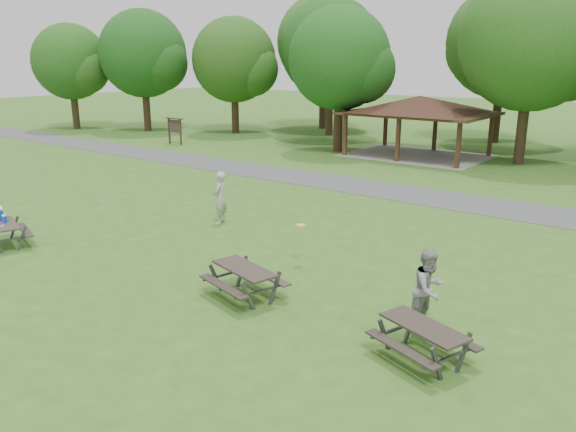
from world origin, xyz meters
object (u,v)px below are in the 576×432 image
at_px(picnic_table_near, 2,223).
at_px(picnic_table_middle, 245,275).
at_px(frisbee_thrower, 220,198).
at_px(frisbee_catcher, 429,289).

xyz_separation_m(picnic_table_near, picnic_table_middle, (9.20, 1.67, -0.11)).
relative_size(frisbee_thrower, frisbee_catcher, 1.04).
relative_size(picnic_table_middle, frisbee_catcher, 1.20).
height_order(picnic_table_near, frisbee_catcher, frisbee_catcher).
bearing_deg(picnic_table_near, frisbee_thrower, 57.72).
distance_m(picnic_table_near, picnic_table_middle, 9.35).
height_order(picnic_table_near, picnic_table_middle, picnic_table_near).
xyz_separation_m(picnic_table_middle, frisbee_catcher, (4.44, 1.27, 0.32)).
distance_m(picnic_table_near, frisbee_thrower, 7.36).
bearing_deg(frisbee_catcher, picnic_table_middle, 119.77).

